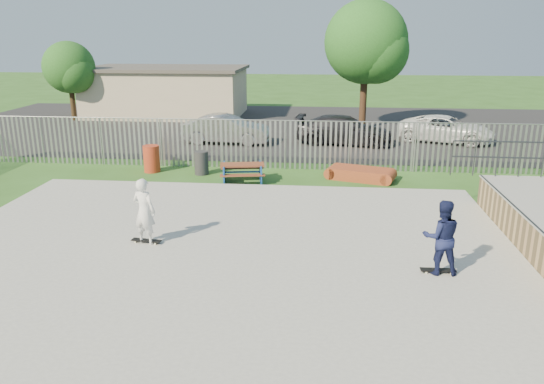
# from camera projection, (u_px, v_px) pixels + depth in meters

# --- Properties ---
(ground) EXTENTS (120.00, 120.00, 0.00)m
(ground) POSITION_uv_depth(u_px,v_px,m) (220.00, 255.00, 13.43)
(ground) COLOR #2D551D
(ground) RESTS_ON ground
(concrete_slab) EXTENTS (15.00, 12.00, 0.15)m
(concrete_slab) POSITION_uv_depth(u_px,v_px,m) (220.00, 252.00, 13.41)
(concrete_slab) COLOR #999994
(concrete_slab) RESTS_ON ground
(fence) EXTENTS (26.04, 16.02, 2.00)m
(fence) POSITION_uv_depth(u_px,v_px,m) (276.00, 172.00, 17.42)
(fence) COLOR gray
(fence) RESTS_ON ground
(picnic_table) EXTENTS (1.84, 1.60, 0.69)m
(picnic_table) POSITION_uv_depth(u_px,v_px,m) (242.00, 173.00, 19.89)
(picnic_table) COLOR brown
(picnic_table) RESTS_ON ground
(funbox) EXTENTS (2.40, 1.70, 0.44)m
(funbox) POSITION_uv_depth(u_px,v_px,m) (360.00, 174.00, 20.25)
(funbox) COLOR brown
(funbox) RESTS_ON ground
(trash_bin_red) EXTENTS (0.64, 0.64, 1.07)m
(trash_bin_red) POSITION_uv_depth(u_px,v_px,m) (152.00, 159.00, 21.28)
(trash_bin_red) COLOR #A33119
(trash_bin_red) RESTS_ON ground
(trash_bin_grey) EXTENTS (0.56, 0.56, 0.93)m
(trash_bin_grey) POSITION_uv_depth(u_px,v_px,m) (201.00, 163.00, 20.92)
(trash_bin_grey) COLOR #2A2A2D
(trash_bin_grey) RESTS_ON ground
(parking_lot) EXTENTS (40.00, 18.00, 0.02)m
(parking_lot) POSITION_uv_depth(u_px,v_px,m) (280.00, 127.00, 31.53)
(parking_lot) COLOR black
(parking_lot) RESTS_ON ground
(car_silver) EXTENTS (4.42, 1.74, 1.43)m
(car_silver) POSITION_uv_depth(u_px,v_px,m) (226.00, 129.00, 26.61)
(car_silver) COLOR #A09FA4
(car_silver) RESTS_ON parking_lot
(car_dark) EXTENTS (5.06, 2.57, 1.41)m
(car_dark) POSITION_uv_depth(u_px,v_px,m) (345.00, 130.00, 26.45)
(car_dark) COLOR black
(car_dark) RESTS_ON parking_lot
(car_white) EXTENTS (5.21, 3.62, 1.32)m
(car_white) POSITION_uv_depth(u_px,v_px,m) (446.00, 129.00, 26.99)
(car_white) COLOR white
(car_white) RESTS_ON parking_lot
(building) EXTENTS (10.40, 6.40, 3.20)m
(building) POSITION_uv_depth(u_px,v_px,m) (167.00, 91.00, 35.61)
(building) COLOR #C1B194
(building) RESTS_ON ground
(tree_left) EXTENTS (3.18, 3.18, 4.91)m
(tree_left) POSITION_uv_depth(u_px,v_px,m) (69.00, 68.00, 32.88)
(tree_left) COLOR #392917
(tree_left) RESTS_ON ground
(tree_mid) EXTENTS (4.68, 4.68, 7.22)m
(tree_mid) POSITION_uv_depth(u_px,v_px,m) (366.00, 42.00, 29.79)
(tree_mid) COLOR #3F2819
(tree_mid) RESTS_ON ground
(skateboard_a) EXTENTS (0.80, 0.22, 0.08)m
(skateboard_a) POSITION_uv_depth(u_px,v_px,m) (438.00, 271.00, 12.10)
(skateboard_a) COLOR black
(skateboard_a) RESTS_ON concrete_slab
(skateboard_b) EXTENTS (0.82, 0.30, 0.08)m
(skateboard_b) POSITION_uv_depth(u_px,v_px,m) (146.00, 241.00, 13.81)
(skateboard_b) COLOR black
(skateboard_b) RESTS_ON concrete_slab
(skater_navy) EXTENTS (0.86, 0.68, 1.74)m
(skater_navy) POSITION_uv_depth(u_px,v_px,m) (441.00, 237.00, 11.86)
(skater_navy) COLOR #151B43
(skater_navy) RESTS_ON concrete_slab
(skater_white) EXTENTS (0.73, 0.59, 1.74)m
(skater_white) POSITION_uv_depth(u_px,v_px,m) (144.00, 211.00, 13.57)
(skater_white) COLOR white
(skater_white) RESTS_ON concrete_slab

